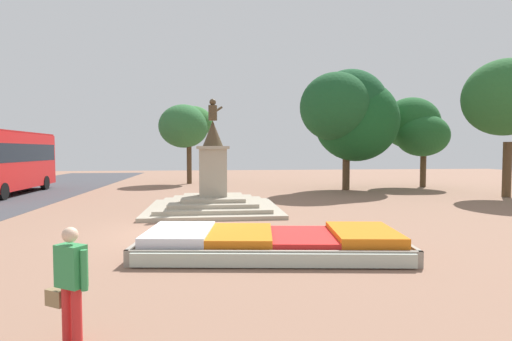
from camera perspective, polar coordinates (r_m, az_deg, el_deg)
The scene contains 9 objects.
ground_plane at distance 12.66m, azimuth -9.97°, elevation -8.78°, with size 78.09×78.09×0.00m, color #8C6651.
flower_planter at distance 10.04m, azimuth 2.12°, elevation -10.31°, with size 6.78×3.48×0.60m.
statue_monument at distance 17.13m, azimuth -6.14°, elevation -3.30°, with size 5.48×5.48×4.73m.
city_bus at distance 26.86m, azimuth -32.60°, elevation 1.42°, with size 2.79×9.30×3.63m.
pedestrian_with_handbag at distance 5.91m, azimuth -25.05°, elevation -13.94°, with size 0.66×0.47×1.56m.
park_tree_far_left at distance 31.20m, azimuth -9.86°, elevation 6.42°, with size 4.10×4.06×6.04m.
park_tree_behind_statue at distance 26.01m, azimuth 13.18°, elevation 7.94°, with size 6.48×5.86×7.61m.
park_tree_far_right at distance 25.75m, azimuth 32.55°, elevation 8.59°, with size 4.76×4.46×7.47m.
park_tree_street_side at distance 29.93m, azimuth 21.79°, elevation 5.68°, with size 4.11×4.54×6.26m.
Camera 1 is at (0.78, -12.38, 2.55)m, focal length 28.00 mm.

